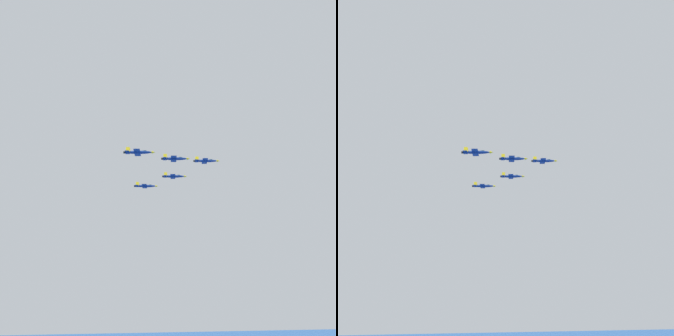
% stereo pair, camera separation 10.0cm
% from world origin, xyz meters
% --- Properties ---
extents(jet_lead, '(8.92, 13.96, 2.98)m').
position_xyz_m(jet_lead, '(-1.45, 4.34, 124.93)').
color(jet_lead, navy).
extents(jet_left_wingman, '(8.89, 13.88, 2.97)m').
position_xyz_m(jet_left_wingman, '(-19.58, -8.50, 120.97)').
color(jet_left_wingman, navy).
extents(jet_right_wingman, '(9.01, 14.13, 3.01)m').
position_xyz_m(jet_right_wingman, '(8.30, -15.62, 120.61)').
color(jet_right_wingman, navy).
extents(jet_left_outer, '(9.16, 14.38, 3.06)m').
position_xyz_m(jet_left_outer, '(-37.70, -21.34, 119.62)').
color(jet_left_outer, navy).
extents(jet_right_outer, '(9.19, 14.40, 3.07)m').
position_xyz_m(jet_right_outer, '(18.06, -35.58, 118.19)').
color(jet_right_outer, navy).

